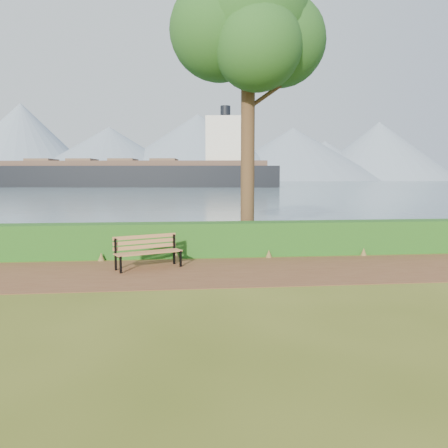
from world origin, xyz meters
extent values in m
plane|color=#465217|center=(0.00, 0.00, 0.00)|extent=(140.00, 140.00, 0.00)
cube|color=brown|center=(0.00, 0.30, 0.01)|extent=(40.00, 3.40, 0.01)
cube|color=#1C4F16|center=(0.00, 2.60, 0.50)|extent=(32.00, 0.85, 1.00)
cube|color=#435D6C|center=(0.00, 260.00, 0.01)|extent=(700.00, 510.00, 0.00)
cone|color=gray|center=(-140.00, 410.00, 35.00)|extent=(140.00, 140.00, 70.00)
cone|color=gray|center=(-60.00, 395.00, 24.00)|extent=(160.00, 160.00, 48.00)
cone|color=gray|center=(20.00, 405.00, 31.00)|extent=(190.00, 190.00, 62.00)
cone|color=gray|center=(110.00, 400.00, 25.00)|extent=(170.00, 170.00, 50.00)
cone|color=gray|center=(200.00, 410.00, 29.00)|extent=(150.00, 150.00, 58.00)
cone|color=gray|center=(-10.00, 430.00, 17.50)|extent=(120.00, 120.00, 35.00)
cone|color=gray|center=(150.00, 425.00, 20.00)|extent=(130.00, 130.00, 40.00)
cube|color=black|center=(-2.45, 0.33, 0.21)|extent=(0.07, 0.07, 0.43)
cube|color=black|center=(-2.62, 0.71, 0.41)|extent=(0.07, 0.07, 0.82)
cube|color=black|center=(-2.54, 0.52, 0.40)|extent=(0.24, 0.47, 0.05)
cube|color=black|center=(-0.99, 0.98, 0.21)|extent=(0.07, 0.07, 0.43)
cube|color=black|center=(-1.16, 1.36, 0.41)|extent=(0.07, 0.07, 0.82)
cube|color=black|center=(-1.07, 1.17, 0.40)|extent=(0.24, 0.47, 0.05)
cube|color=#A76B40|center=(-1.73, 0.68, 0.43)|extent=(1.60, 0.77, 0.03)
cube|color=#A76B40|center=(-1.78, 0.79, 0.43)|extent=(1.60, 0.77, 0.03)
cube|color=#A76B40|center=(-1.83, 0.90, 0.43)|extent=(1.60, 0.77, 0.03)
cube|color=#A76B40|center=(-1.88, 1.01, 0.43)|extent=(1.60, 0.77, 0.03)
cube|color=#A76B40|center=(-1.90, 1.06, 0.54)|extent=(1.58, 0.73, 0.10)
cube|color=#A76B40|center=(-1.90, 1.06, 0.68)|extent=(1.58, 0.73, 0.10)
cube|color=#A76B40|center=(-1.90, 1.06, 0.81)|extent=(1.58, 0.73, 0.10)
cylinder|color=#3B2218|center=(1.24, 3.78, 4.01)|extent=(0.45, 0.45, 8.03)
sphere|color=#1A4C19|center=(1.24, 3.78, 7.36)|extent=(3.79, 3.79, 3.79)
sphere|color=#1A4C19|center=(2.29, 3.87, 6.69)|extent=(2.90, 2.90, 2.90)
sphere|color=#1A4C19|center=(0.32, 3.78, 6.91)|extent=(3.12, 3.12, 3.12)
sphere|color=#1A4C19|center=(1.38, 2.94, 6.24)|extent=(2.68, 2.68, 2.68)
sphere|color=#1A4C19|center=(0.96, 4.54, 7.92)|extent=(2.45, 2.45, 2.45)
cylinder|color=#3B2218|center=(1.74, 3.78, 4.91)|extent=(1.17, 0.13, 0.88)
cylinder|color=#3B2218|center=(0.79, 3.89, 5.46)|extent=(0.91, 0.42, 0.80)
cube|color=black|center=(-12.24, 107.40, 1.63)|extent=(76.88, 22.16, 7.60)
cube|color=#4F392F|center=(-12.24, 107.40, 6.08)|extent=(70.70, 20.15, 1.30)
cube|color=silver|center=(11.84, 104.10, 11.94)|extent=(10.89, 10.20, 11.94)
cylinder|color=black|center=(11.84, 104.10, 19.00)|extent=(2.60, 2.60, 3.80)
cube|color=brown|center=(-36.32, 110.71, 6.95)|extent=(7.42, 7.98, 0.87)
cube|color=brown|center=(-25.57, 109.24, 6.95)|extent=(7.42, 7.98, 0.87)
cube|color=brown|center=(-14.82, 107.76, 6.95)|extent=(7.42, 7.98, 0.87)
cube|color=brown|center=(-4.07, 106.28, 6.95)|extent=(7.42, 7.98, 0.87)
camera|label=1|loc=(-1.09, -10.35, 2.32)|focal=35.00mm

